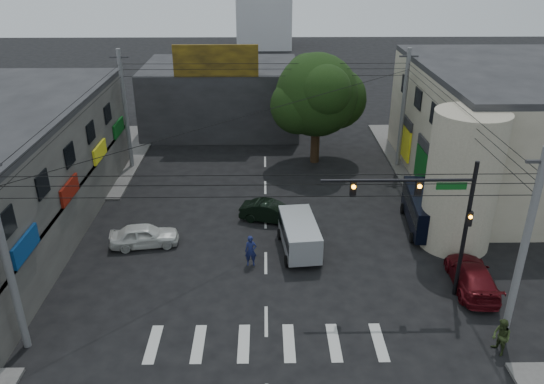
{
  "coord_description": "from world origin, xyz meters",
  "views": [
    {
      "loc": [
        -0.02,
        -22.85,
        16.03
      ],
      "look_at": [
        0.37,
        4.0,
        3.4
      ],
      "focal_mm": 35.0,
      "sensor_mm": 36.0,
      "label": 1
    }
  ],
  "objects_px": {
    "utility_pole_near_left": "(6,256)",
    "utility_pole_far_right": "(403,110)",
    "utility_pole_far_left": "(126,111)",
    "silver_minivan": "(299,237)",
    "navy_van": "(426,211)",
    "maroon_sedan": "(472,276)",
    "utility_pole_near_right": "(523,252)",
    "dark_sedan": "(271,212)",
    "traffic_officer": "(251,251)",
    "pedestrian_olive": "(501,337)",
    "traffic_gantry": "(433,209)",
    "street_tree": "(317,95)",
    "white_compact": "(144,235)"
  },
  "relations": [
    {
      "from": "traffic_gantry",
      "to": "traffic_officer",
      "type": "bearing_deg",
      "value": 161.78
    },
    {
      "from": "utility_pole_near_left",
      "to": "navy_van",
      "type": "distance_m",
      "value": 23.15
    },
    {
      "from": "maroon_sedan",
      "to": "traffic_officer",
      "type": "height_order",
      "value": "traffic_officer"
    },
    {
      "from": "street_tree",
      "to": "pedestrian_olive",
      "type": "height_order",
      "value": "street_tree"
    },
    {
      "from": "utility_pole_near_right",
      "to": "pedestrian_olive",
      "type": "relative_size",
      "value": 5.34
    },
    {
      "from": "utility_pole_near_right",
      "to": "traffic_officer",
      "type": "xyz_separation_m",
      "value": [
        -11.31,
        6.34,
        -3.72
      ]
    },
    {
      "from": "maroon_sedan",
      "to": "utility_pole_near_right",
      "type": "bearing_deg",
      "value": 94.41
    },
    {
      "from": "utility_pole_far_left",
      "to": "silver_minivan",
      "type": "xyz_separation_m",
      "value": [
        12.41,
        -12.76,
        -3.66
      ]
    },
    {
      "from": "pedestrian_olive",
      "to": "dark_sedan",
      "type": "bearing_deg",
      "value": -157.81
    },
    {
      "from": "utility_pole_far_left",
      "to": "pedestrian_olive",
      "type": "relative_size",
      "value": 5.34
    },
    {
      "from": "utility_pole_far_left",
      "to": "utility_pole_far_right",
      "type": "relative_size",
      "value": 1.0
    },
    {
      "from": "dark_sedan",
      "to": "maroon_sedan",
      "type": "xyz_separation_m",
      "value": [
        10.14,
        -7.39,
        0.05
      ]
    },
    {
      "from": "utility_pole_far_left",
      "to": "silver_minivan",
      "type": "relative_size",
      "value": 2.02
    },
    {
      "from": "traffic_gantry",
      "to": "utility_pole_far_left",
      "type": "height_order",
      "value": "utility_pole_far_left"
    },
    {
      "from": "utility_pole_far_left",
      "to": "navy_van",
      "type": "height_order",
      "value": "utility_pole_far_left"
    },
    {
      "from": "dark_sedan",
      "to": "silver_minivan",
      "type": "xyz_separation_m",
      "value": [
        1.56,
        -3.69,
        0.3
      ]
    },
    {
      "from": "utility_pole_far_right",
      "to": "utility_pole_near_left",
      "type": "bearing_deg",
      "value": -135.69
    },
    {
      "from": "street_tree",
      "to": "dark_sedan",
      "type": "bearing_deg",
      "value": -109.91
    },
    {
      "from": "utility_pole_near_left",
      "to": "dark_sedan",
      "type": "height_order",
      "value": "utility_pole_near_left"
    },
    {
      "from": "street_tree",
      "to": "silver_minivan",
      "type": "height_order",
      "value": "street_tree"
    },
    {
      "from": "maroon_sedan",
      "to": "dark_sedan",
      "type": "bearing_deg",
      "value": -31.67
    },
    {
      "from": "utility_pole_near_left",
      "to": "street_tree",
      "type": "bearing_deg",
      "value": 56.0
    },
    {
      "from": "traffic_gantry",
      "to": "utility_pole_far_right",
      "type": "bearing_deg",
      "value": 81.06
    },
    {
      "from": "utility_pole_far_left",
      "to": "white_compact",
      "type": "xyz_separation_m",
      "value": [
        3.45,
        -12.0,
        -3.93
      ]
    },
    {
      "from": "street_tree",
      "to": "utility_pole_near_right",
      "type": "distance_m",
      "value": 22.48
    },
    {
      "from": "utility_pole_near_left",
      "to": "utility_pole_far_right",
      "type": "xyz_separation_m",
      "value": [
        21.0,
        20.5,
        0.0
      ]
    },
    {
      "from": "utility_pole_near_left",
      "to": "maroon_sedan",
      "type": "relative_size",
      "value": 1.88
    },
    {
      "from": "maroon_sedan",
      "to": "silver_minivan",
      "type": "relative_size",
      "value": 1.07
    },
    {
      "from": "maroon_sedan",
      "to": "silver_minivan",
      "type": "bearing_deg",
      "value": -18.89
    },
    {
      "from": "utility_pole_near_left",
      "to": "traffic_officer",
      "type": "xyz_separation_m",
      "value": [
        9.69,
        6.34,
        -3.72
      ]
    },
    {
      "from": "traffic_officer",
      "to": "pedestrian_olive",
      "type": "xyz_separation_m",
      "value": [
        10.81,
        -7.09,
        -0.02
      ]
    },
    {
      "from": "traffic_gantry",
      "to": "utility_pole_near_left",
      "type": "distance_m",
      "value": 18.66
    },
    {
      "from": "street_tree",
      "to": "utility_pole_far_left",
      "type": "relative_size",
      "value": 0.95
    },
    {
      "from": "traffic_gantry",
      "to": "utility_pole_near_left",
      "type": "bearing_deg",
      "value": -169.2
    },
    {
      "from": "dark_sedan",
      "to": "white_compact",
      "type": "relative_size",
      "value": 1.0
    },
    {
      "from": "utility_pole_near_right",
      "to": "dark_sedan",
      "type": "xyz_separation_m",
      "value": [
        -10.14,
        11.44,
        -3.96
      ]
    },
    {
      "from": "traffic_gantry",
      "to": "traffic_officer",
      "type": "distance_m",
      "value": 9.91
    },
    {
      "from": "dark_sedan",
      "to": "white_compact",
      "type": "distance_m",
      "value": 7.97
    },
    {
      "from": "utility_pole_far_right",
      "to": "dark_sedan",
      "type": "distance_m",
      "value": 14.17
    },
    {
      "from": "utility_pole_far_right",
      "to": "traffic_officer",
      "type": "distance_m",
      "value": 18.5
    },
    {
      "from": "navy_van",
      "to": "pedestrian_olive",
      "type": "height_order",
      "value": "navy_van"
    },
    {
      "from": "silver_minivan",
      "to": "traffic_officer",
      "type": "relative_size",
      "value": 2.57
    },
    {
      "from": "utility_pole_far_left",
      "to": "traffic_officer",
      "type": "distance_m",
      "value": 17.56
    },
    {
      "from": "traffic_gantry",
      "to": "pedestrian_olive",
      "type": "height_order",
      "value": "traffic_gantry"
    },
    {
      "from": "white_compact",
      "to": "street_tree",
      "type": "bearing_deg",
      "value": -49.13
    },
    {
      "from": "street_tree",
      "to": "utility_pole_near_left",
      "type": "height_order",
      "value": "utility_pole_near_left"
    },
    {
      "from": "utility_pole_far_left",
      "to": "maroon_sedan",
      "type": "relative_size",
      "value": 1.88
    },
    {
      "from": "traffic_gantry",
      "to": "utility_pole_far_left",
      "type": "relative_size",
      "value": 0.78
    },
    {
      "from": "utility_pole_near_left",
      "to": "pedestrian_olive",
      "type": "xyz_separation_m",
      "value": [
        20.5,
        -0.75,
        -3.74
      ]
    },
    {
      "from": "utility_pole_far_right",
      "to": "maroon_sedan",
      "type": "bearing_deg",
      "value": -90.0
    }
  ]
}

